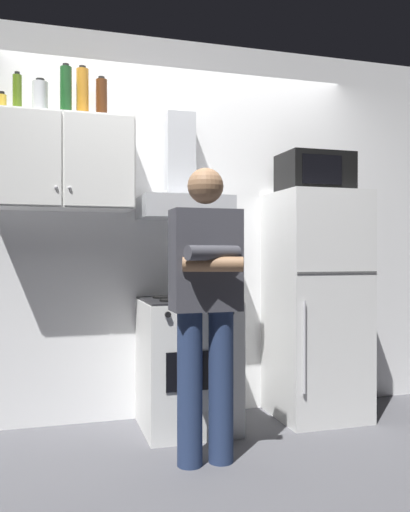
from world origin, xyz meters
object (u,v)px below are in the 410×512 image
bottle_liquor_amber (83,93)px  bottle_olive_oil (17,94)px  stove_oven (187,363)px  range_hood (183,191)px  upper_cabinet (62,163)px  bottle_wine_green (66,91)px  bottle_spice_jar (2,103)px  bottle_canister_steel (40,98)px  person_standing (206,302)px  bottle_rum_dark (102,100)px  microwave (315,173)px  refrigerator (316,304)px  cooking_pot (211,290)px

bottle_liquor_amber → bottle_olive_oil: bearing=177.9°
stove_oven → range_hood: 1.17m
upper_cabinet → bottle_liquor_amber: bottle_liquor_amber is taller
bottle_wine_green → bottle_spice_jar: bearing=174.4°
bottle_canister_steel → person_standing: bearing=-40.8°
bottle_spice_jar → bottle_rum_dark: bottle_rum_dark is taller
bottle_canister_steel → range_hood: bearing=-1.9°
microwave → bottle_rum_dark: bearing=174.4°
upper_cabinet → microwave: (1.75, -0.11, -0.01)m
stove_oven → person_standing: 0.77m
range_hood → bottle_spice_jar: (-1.16, 0.00, 0.51)m
bottle_olive_oil → bottle_liquor_amber: (0.40, -0.01, 0.04)m
bottle_canister_steel → bottle_rum_dark: bottle_rum_dark is taller
microwave → bottle_spice_jar: (-2.11, 0.11, 0.37)m
refrigerator → bottle_canister_steel: (-1.88, 0.16, 1.36)m
refrigerator → bottle_wine_green: size_ratio=4.90×
person_standing → bottle_spice_jar: 1.80m
bottle_liquor_amber → bottle_rum_dark: 0.13m
bottle_wine_green → bottle_canister_steel: bottle_wine_green is taller
bottle_spice_jar → bottle_rum_dark: 0.62m
microwave → bottle_canister_steel: size_ratio=2.03×
bottle_olive_oil → bottle_canister_steel: size_ratio=1.12×
cooking_pot → bottle_liquor_amber: size_ratio=0.91×
upper_cabinet → refrigerator: size_ratio=0.56×
bottle_olive_oil → bottle_wine_green: size_ratio=0.82×
microwave → bottle_rum_dark: size_ratio=1.66×
refrigerator → bottle_wine_green: bearing=177.0°
microwave → bottle_olive_oil: bearing=176.3°
refrigerator → bottle_canister_steel: bearing=175.2°
stove_oven → range_hood: bearing=90.0°
upper_cabinet → bottle_olive_oil: bottle_olive_oil is taller
cooking_pot → bottle_canister_steel: bottle_canister_steel is taller
upper_cabinet → microwave: bearing=-3.5°
upper_cabinet → bottle_liquor_amber: size_ratio=2.66×
stove_oven → bottle_canister_steel: bottle_canister_steel is taller
upper_cabinet → cooking_pot: upper_cabinet is taller
bottle_spice_jar → stove_oven: bearing=-6.4°
bottle_olive_oil → bottle_spice_jar: (-0.09, -0.02, -0.07)m
bottle_wine_green → bottle_spice_jar: 0.40m
refrigerator → bottle_spice_jar: size_ratio=12.53×
range_hood → person_standing: (-0.05, -0.73, -0.70)m
upper_cabinet → bottle_wine_green: bearing=-55.0°
bottle_olive_oil → bottle_liquor_amber: bottle_liquor_amber is taller
cooking_pot → bottle_liquor_amber: 1.53m
bottle_olive_oil → bottle_canister_steel: (0.14, 0.01, -0.01)m
stove_oven → cooking_pot: 0.53m
stove_oven → bottle_spice_jar: size_ratio=6.85×
person_standing → bottle_spice_jar: bearing=146.5°
bottle_spice_jar → range_hood: bearing=-0.2°
stove_oven → bottle_rum_dark: size_ratio=3.02×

